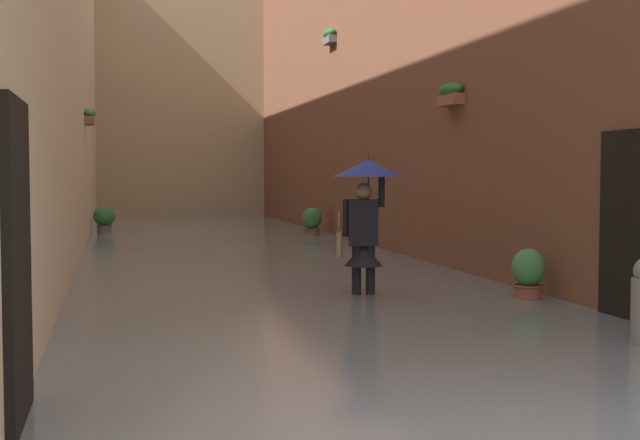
% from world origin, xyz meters
% --- Properties ---
extents(ground_plane, '(67.70, 67.70, 0.00)m').
position_xyz_m(ground_plane, '(0.00, -13.54, 0.00)').
color(ground_plane, gray).
extents(flood_water, '(6.79, 33.08, 0.17)m').
position_xyz_m(flood_water, '(0.00, -13.54, 0.08)').
color(flood_water, slate).
rests_on(flood_water, ground_plane).
extents(building_facade_left, '(2.04, 31.08, 9.72)m').
position_xyz_m(building_facade_left, '(-3.89, -13.54, 4.86)').
color(building_facade_left, brown).
rests_on(building_facade_left, ground_plane).
extents(building_facade_right, '(2.04, 31.08, 9.47)m').
position_xyz_m(building_facade_right, '(3.89, -13.54, 4.73)').
color(building_facade_right, beige).
rests_on(building_facade_right, ground_plane).
extents(building_facade_far, '(9.59, 1.80, 12.74)m').
position_xyz_m(building_facade_far, '(0.00, -27.98, 6.37)').
color(building_facade_far, tan).
rests_on(building_facade_far, ground_plane).
extents(person_wading, '(0.90, 0.90, 1.98)m').
position_xyz_m(person_wading, '(-0.77, -6.47, 1.33)').
color(person_wading, '#4C4233').
rests_on(person_wading, ground_plane).
extents(potted_plant_near_left, '(0.42, 0.42, 0.79)m').
position_xyz_m(potted_plant_near_left, '(-2.65, -5.66, 0.42)').
color(potted_plant_near_left, brown).
rests_on(potted_plant_near_left, ground_plane).
extents(potted_plant_far_left, '(0.49, 0.49, 0.86)m').
position_xyz_m(potted_plant_far_left, '(-2.50, -17.04, 0.47)').
color(potted_plant_far_left, brown).
rests_on(potted_plant_far_left, ground_plane).
extents(potted_plant_near_right, '(0.57, 0.57, 0.85)m').
position_xyz_m(potted_plant_near_right, '(2.65, -19.14, 0.50)').
color(potted_plant_near_right, '#66605B').
rests_on(potted_plant_near_right, ground_plane).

